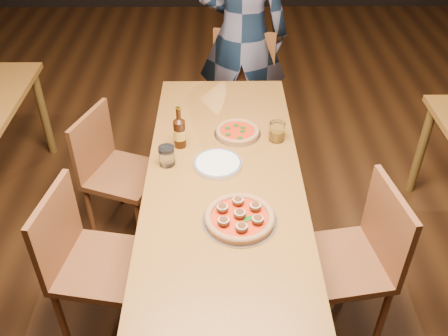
{
  "coord_description": "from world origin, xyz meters",
  "views": [
    {
      "loc": [
        -0.02,
        -2.02,
        2.35
      ],
      "look_at": [
        0.0,
        -0.05,
        0.82
      ],
      "focal_mm": 40.0,
      "sensor_mm": 36.0,
      "label": 1
    }
  ],
  "objects_px": {
    "table_main": "(224,183)",
    "diner": "(243,36)",
    "pizza_meatball": "(240,217)",
    "beer_bottle": "(180,133)",
    "chair_main_sw": "(124,174)",
    "chair_end": "(238,100)",
    "pizza_margherita": "(237,132)",
    "chair_main_nw": "(102,265)",
    "plate_stack": "(218,164)",
    "amber_glass": "(277,131)",
    "chair_main_e": "(341,262)",
    "water_glass": "(167,156)"
  },
  "relations": [
    {
      "from": "pizza_meatball",
      "to": "amber_glass",
      "type": "height_order",
      "value": "amber_glass"
    },
    {
      "from": "table_main",
      "to": "diner",
      "type": "bearing_deg",
      "value": 83.94
    },
    {
      "from": "diner",
      "to": "chair_main_sw",
      "type": "bearing_deg",
      "value": 59.13
    },
    {
      "from": "chair_main_sw",
      "to": "plate_stack",
      "type": "bearing_deg",
      "value": -99.24
    },
    {
      "from": "chair_main_sw",
      "to": "chair_main_e",
      "type": "height_order",
      "value": "chair_main_e"
    },
    {
      "from": "plate_stack",
      "to": "amber_glass",
      "type": "xyz_separation_m",
      "value": [
        0.33,
        0.24,
        0.04
      ]
    },
    {
      "from": "chair_main_sw",
      "to": "pizza_margherita",
      "type": "height_order",
      "value": "chair_main_sw"
    },
    {
      "from": "plate_stack",
      "to": "beer_bottle",
      "type": "height_order",
      "value": "beer_bottle"
    },
    {
      "from": "chair_end",
      "to": "plate_stack",
      "type": "relative_size",
      "value": 3.95
    },
    {
      "from": "chair_main_sw",
      "to": "diner",
      "type": "xyz_separation_m",
      "value": [
        0.76,
        1.0,
        0.47
      ]
    },
    {
      "from": "diner",
      "to": "chair_main_nw",
      "type": "bearing_deg",
      "value": 73.0
    },
    {
      "from": "table_main",
      "to": "chair_end",
      "type": "distance_m",
      "value": 1.21
    },
    {
      "from": "beer_bottle",
      "to": "chair_main_sw",
      "type": "bearing_deg",
      "value": 158.51
    },
    {
      "from": "chair_main_sw",
      "to": "chair_end",
      "type": "relative_size",
      "value": 0.88
    },
    {
      "from": "chair_main_sw",
      "to": "beer_bottle",
      "type": "relative_size",
      "value": 3.6
    },
    {
      "from": "chair_main_sw",
      "to": "chair_end",
      "type": "distance_m",
      "value": 1.08
    },
    {
      "from": "table_main",
      "to": "diner",
      "type": "xyz_separation_m",
      "value": [
        0.15,
        1.39,
        0.23
      ]
    },
    {
      "from": "chair_main_sw",
      "to": "amber_glass",
      "type": "bearing_deg",
      "value": -75.26
    },
    {
      "from": "chair_main_sw",
      "to": "pizza_meatball",
      "type": "relative_size",
      "value": 2.5
    },
    {
      "from": "table_main",
      "to": "pizza_margherita",
      "type": "distance_m",
      "value": 0.38
    },
    {
      "from": "chair_main_e",
      "to": "amber_glass",
      "type": "bearing_deg",
      "value": -166.18
    },
    {
      "from": "chair_end",
      "to": "diner",
      "type": "height_order",
      "value": "diner"
    },
    {
      "from": "plate_stack",
      "to": "amber_glass",
      "type": "relative_size",
      "value": 2.26
    },
    {
      "from": "chair_main_nw",
      "to": "chair_end",
      "type": "distance_m",
      "value": 1.7
    },
    {
      "from": "chair_main_e",
      "to": "pizza_margherita",
      "type": "bearing_deg",
      "value": -154.31
    },
    {
      "from": "chair_main_nw",
      "to": "table_main",
      "type": "bearing_deg",
      "value": -49.67
    },
    {
      "from": "diner",
      "to": "amber_glass",
      "type": "bearing_deg",
      "value": 104.33
    },
    {
      "from": "table_main",
      "to": "chair_main_sw",
      "type": "xyz_separation_m",
      "value": [
        -0.62,
        0.39,
        -0.25
      ]
    },
    {
      "from": "chair_end",
      "to": "pizza_meatball",
      "type": "bearing_deg",
      "value": -79.53
    },
    {
      "from": "pizza_meatball",
      "to": "pizza_margherita",
      "type": "relative_size",
      "value": 1.29
    },
    {
      "from": "chair_main_nw",
      "to": "plate_stack",
      "type": "height_order",
      "value": "chair_main_nw"
    },
    {
      "from": "pizza_margherita",
      "to": "chair_end",
      "type": "bearing_deg",
      "value": 87.47
    },
    {
      "from": "amber_glass",
      "to": "diner",
      "type": "height_order",
      "value": "diner"
    },
    {
      "from": "amber_glass",
      "to": "chair_main_sw",
      "type": "bearing_deg",
      "value": 174.36
    },
    {
      "from": "chair_main_nw",
      "to": "diner",
      "type": "bearing_deg",
      "value": -13.37
    },
    {
      "from": "chair_main_e",
      "to": "pizza_margherita",
      "type": "xyz_separation_m",
      "value": [
        -0.5,
        0.71,
        0.31
      ]
    },
    {
      "from": "chair_main_nw",
      "to": "chair_main_e",
      "type": "height_order",
      "value": "chair_main_e"
    },
    {
      "from": "chair_main_nw",
      "to": "plate_stack",
      "type": "distance_m",
      "value": 0.78
    },
    {
      "from": "diner",
      "to": "beer_bottle",
      "type": "bearing_deg",
      "value": 77.82
    },
    {
      "from": "chair_main_e",
      "to": "pizza_margherita",
      "type": "relative_size",
      "value": 3.45
    },
    {
      "from": "pizza_meatball",
      "to": "diner",
      "type": "xyz_separation_m",
      "value": [
        0.08,
        1.75,
        0.13
      ]
    },
    {
      "from": "pizza_meatball",
      "to": "pizza_margherita",
      "type": "xyz_separation_m",
      "value": [
        0.01,
        0.72,
        -0.01
      ]
    },
    {
      "from": "chair_main_sw",
      "to": "pizza_margherita",
      "type": "relative_size",
      "value": 3.23
    },
    {
      "from": "table_main",
      "to": "water_glass",
      "type": "distance_m",
      "value": 0.33
    },
    {
      "from": "water_glass",
      "to": "amber_glass",
      "type": "bearing_deg",
      "value": 20.33
    },
    {
      "from": "table_main",
      "to": "pizza_meatball",
      "type": "xyz_separation_m",
      "value": [
        0.07,
        -0.36,
        0.1
      ]
    },
    {
      "from": "pizza_meatball",
      "to": "pizza_margherita",
      "type": "distance_m",
      "value": 0.72
    },
    {
      "from": "chair_end",
      "to": "diner",
      "type": "relative_size",
      "value": 0.54
    },
    {
      "from": "chair_main_nw",
      "to": "plate_stack",
      "type": "relative_size",
      "value": 3.65
    },
    {
      "from": "chair_end",
      "to": "plate_stack",
      "type": "xyz_separation_m",
      "value": [
        -0.15,
        -1.13,
        0.27
      ]
    }
  ]
}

